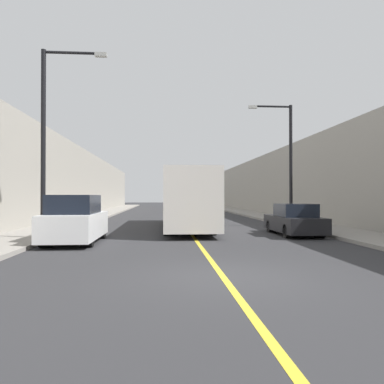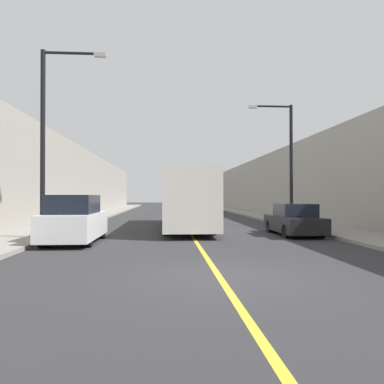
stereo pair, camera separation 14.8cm
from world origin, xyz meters
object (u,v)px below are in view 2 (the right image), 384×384
object	(u,v)px
parked_suv_left	(74,221)
car_right_near	(294,221)
street_lamp_right	(287,156)
bus	(185,199)
street_lamp_left	(48,130)

from	to	relation	value
parked_suv_left	car_right_near	distance (m)	10.10
parked_suv_left	street_lamp_right	xyz separation A→B (m)	(11.08, 6.93, 3.46)
car_right_near	street_lamp_right	bearing A→B (deg)	75.34
street_lamp_right	bus	bearing A→B (deg)	-175.45
parked_suv_left	street_lamp_left	distance (m)	4.00
car_right_near	parked_suv_left	bearing A→B (deg)	-167.21
parked_suv_left	car_right_near	bearing A→B (deg)	12.79
bus	parked_suv_left	distance (m)	8.08
parked_suv_left	street_lamp_left	size ratio (longest dim) A/B	0.58
parked_suv_left	car_right_near	size ratio (longest dim) A/B	1.06
parked_suv_left	car_right_near	xyz separation A→B (m)	(9.85, 2.24, -0.21)
street_lamp_right	street_lamp_left	bearing A→B (deg)	-152.90
parked_suv_left	street_lamp_right	size ratio (longest dim) A/B	0.62
street_lamp_right	car_right_near	bearing A→B (deg)	-104.66
car_right_near	street_lamp_right	world-z (taller)	street_lamp_right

